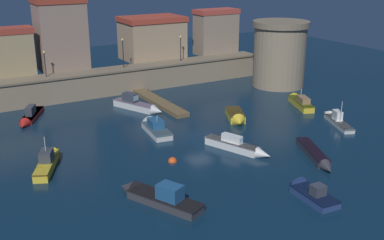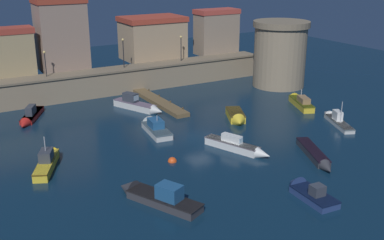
{
  "view_description": "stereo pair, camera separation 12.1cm",
  "coord_description": "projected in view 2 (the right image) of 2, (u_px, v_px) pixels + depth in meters",
  "views": [
    {
      "loc": [
        -22.99,
        -38.03,
        17.07
      ],
      "look_at": [
        0.0,
        1.55,
        1.38
      ],
      "focal_mm": 43.94,
      "sensor_mm": 36.0,
      "label": 1
    },
    {
      "loc": [
        -22.88,
        -38.09,
        17.07
      ],
      "look_at": [
        0.0,
        1.55,
        1.38
      ],
      "focal_mm": 43.94,
      "sensor_mm": 36.0,
      "label": 2
    }
  ],
  "objects": [
    {
      "name": "quay_lamp_0",
      "position": [
        45.0,
        59.0,
        57.56
      ],
      "size": [
        0.32,
        0.32,
        3.2
      ],
      "color": "black",
      "rests_on": "quay_wall"
    },
    {
      "name": "moored_boat_5",
      "position": [
        335.0,
        119.0,
        51.76
      ],
      "size": [
        3.8,
        6.84,
        3.09
      ],
      "rotation": [
        0.0,
        0.0,
        1.16
      ],
      "color": "silver",
      "rests_on": "ground"
    },
    {
      "name": "ground_plane",
      "position": [
        200.0,
        137.0,
        47.56
      ],
      "size": [
        111.91,
        111.91,
        0.0
      ],
      "primitive_type": "plane",
      "color": "#0C2338"
    },
    {
      "name": "moored_boat_3",
      "position": [
        48.0,
        160.0,
        40.85
      ],
      "size": [
        3.95,
        6.76,
        3.1
      ],
      "rotation": [
        0.0,
        0.0,
        1.14
      ],
      "color": "gold",
      "rests_on": "ground"
    },
    {
      "name": "moored_boat_1",
      "position": [
        316.0,
        156.0,
        42.17
      ],
      "size": [
        3.97,
        7.14,
        1.09
      ],
      "rotation": [
        0.0,
        0.0,
        -1.98
      ],
      "color": "#333338",
      "rests_on": "ground"
    },
    {
      "name": "moored_boat_2",
      "position": [
        155.0,
        196.0,
        34.73
      ],
      "size": [
        4.58,
        7.3,
        2.2
      ],
      "rotation": [
        0.0,
        0.0,
        2.01
      ],
      "color": "#333338",
      "rests_on": "ground"
    },
    {
      "name": "moored_boat_10",
      "position": [
        307.0,
        191.0,
        35.69
      ],
      "size": [
        2.02,
        4.97,
        1.9
      ],
      "rotation": [
        0.0,
        0.0,
        1.5
      ],
      "color": "navy",
      "rests_on": "ground"
    },
    {
      "name": "moored_boat_8",
      "position": [
        299.0,
        101.0,
        57.79
      ],
      "size": [
        3.85,
        6.83,
        2.43
      ],
      "rotation": [
        0.0,
        0.0,
        1.18
      ],
      "color": "gold",
      "rests_on": "ground"
    },
    {
      "name": "moored_boat_6",
      "position": [
        154.0,
        126.0,
        49.29
      ],
      "size": [
        2.46,
        6.49,
        2.55
      ],
      "rotation": [
        0.0,
        0.0,
        1.45
      ],
      "color": "silver",
      "rests_on": "ground"
    },
    {
      "name": "moored_boat_0",
      "position": [
        30.0,
        117.0,
        52.45
      ],
      "size": [
        4.29,
        6.7,
        1.84
      ],
      "rotation": [
        0.0,
        0.0,
        -2.05
      ],
      "color": "red",
      "rests_on": "ground"
    },
    {
      "name": "moored_boat_4",
      "position": [
        138.0,
        105.0,
        56.0
      ],
      "size": [
        4.11,
        7.13,
        2.07
      ],
      "rotation": [
        0.0,
        0.0,
        -1.15
      ],
      "color": "silver",
      "rests_on": "ground"
    },
    {
      "name": "moored_boat_7",
      "position": [
        238.0,
        146.0,
        43.93
      ],
      "size": [
        3.56,
        6.92,
        1.62
      ],
      "rotation": [
        0.0,
        0.0,
        -1.2
      ],
      "color": "white",
      "rests_on": "ground"
    },
    {
      "name": "quay_lamp_1",
      "position": [
        123.0,
        49.0,
        62.3
      ],
      "size": [
        0.32,
        0.32,
        3.9
      ],
      "color": "black",
      "rests_on": "quay_wall"
    },
    {
      "name": "quay_lamp_2",
      "position": [
        181.0,
        44.0,
        66.5
      ],
      "size": [
        0.32,
        0.32,
        3.58
      ],
      "color": "black",
      "rests_on": "quay_wall"
    },
    {
      "name": "quay_wall",
      "position": [
        123.0,
        79.0,
        63.56
      ],
      "size": [
        42.56,
        3.36,
        3.29
      ],
      "color": "gray",
      "rests_on": "ground"
    },
    {
      "name": "pier_dock",
      "position": [
        159.0,
        102.0,
        58.4
      ],
      "size": [
        1.69,
        12.49,
        0.7
      ],
      "color": "brown",
      "rests_on": "ground"
    },
    {
      "name": "fortress_tower",
      "position": [
        280.0,
        54.0,
        65.51
      ],
      "size": [
        7.77,
        7.77,
        9.1
      ],
      "color": "gray",
      "rests_on": "ground"
    },
    {
      "name": "old_town_backdrop",
      "position": [
        111.0,
        38.0,
        65.05
      ],
      "size": [
        40.78,
        6.23,
        9.43
      ],
      "color": "tan",
      "rests_on": "ground"
    },
    {
      "name": "moored_boat_9",
      "position": [
        237.0,
        117.0,
        52.28
      ],
      "size": [
        3.63,
        5.3,
        1.55
      ],
      "rotation": [
        0.0,
        0.0,
        -2.01
      ],
      "color": "gold",
      "rests_on": "ground"
    },
    {
      "name": "mooring_buoy_0",
      "position": [
        172.0,
        161.0,
        41.83
      ],
      "size": [
        0.8,
        0.8,
        0.8
      ],
      "primitive_type": "sphere",
      "color": "#EA4C19",
      "rests_on": "ground"
    }
  ]
}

